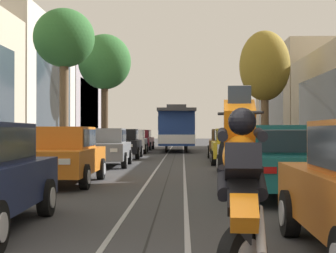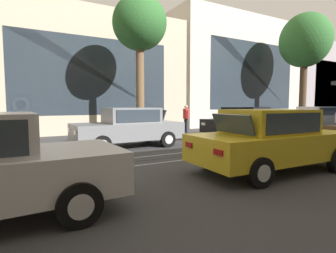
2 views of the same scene
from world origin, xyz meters
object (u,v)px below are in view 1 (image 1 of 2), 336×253
(parked_car_grey_mid_left, at_px, (106,147))
(parked_car_white_mid_right, at_px, (252,152))
(street_tree_kerb_left_mid, at_px, (105,63))
(motorcycle_with_rider, at_px, (241,177))
(parked_car_orange_second_left, at_px, (62,155))
(pedestrian_on_left_pavement, at_px, (53,141))
(parked_car_maroon_sixth_left, at_px, (140,140))
(parked_car_white_fifth_left, at_px, (133,141))
(cable_car_trolley, at_px, (176,129))
(street_tree_kerb_right_second, at_px, (265,67))
(parked_car_brown_fifth_right, at_px, (225,143))
(parked_car_yellow_fourth_right, at_px, (232,146))
(parked_car_black_fourth_left, at_px, (123,143))
(street_tree_kerb_left_second, at_px, (64,41))
(parked_car_teal_second_right, at_px, (281,161))

(parked_car_grey_mid_left, relative_size, parked_car_white_mid_right, 1.00)
(street_tree_kerb_left_mid, height_order, motorcycle_with_rider, street_tree_kerb_left_mid)
(parked_car_orange_second_left, relative_size, pedestrian_on_left_pavement, 2.59)
(parked_car_maroon_sixth_left, height_order, parked_car_white_mid_right, same)
(parked_car_grey_mid_left, relative_size, parked_car_white_fifth_left, 1.00)
(cable_car_trolley, xyz_separation_m, motorcycle_with_rider, (1.04, -31.59, -0.65))
(parked_car_maroon_sixth_left, height_order, street_tree_kerb_right_second, street_tree_kerb_right_second)
(parked_car_brown_fifth_right, bearing_deg, parked_car_white_mid_right, -90.76)
(parked_car_white_mid_right, bearing_deg, pedestrian_on_left_pavement, 133.16)
(parked_car_brown_fifth_right, distance_m, pedestrian_on_left_pavement, 9.42)
(parked_car_brown_fifth_right, bearing_deg, cable_car_trolley, 109.21)
(parked_car_maroon_sixth_left, xyz_separation_m, parked_car_brown_fifth_right, (5.75, -11.46, 0.00))
(parked_car_yellow_fourth_right, bearing_deg, parked_car_black_fourth_left, 140.21)
(parked_car_maroon_sixth_left, xyz_separation_m, street_tree_kerb_left_second, (-1.96, -17.47, 4.72))
(parked_car_maroon_sixth_left, bearing_deg, parked_car_white_fifth_left, -90.05)
(parked_car_yellow_fourth_right, bearing_deg, parked_car_grey_mid_left, -161.87)
(parked_car_grey_mid_left, xyz_separation_m, parked_car_yellow_fourth_right, (5.45, 1.78, 0.00))
(street_tree_kerb_left_mid, bearing_deg, street_tree_kerb_left_second, -88.94)
(parked_car_yellow_fourth_right, distance_m, parked_car_brown_fifth_right, 5.64)
(street_tree_kerb_left_mid, distance_m, pedestrian_on_left_pavement, 11.09)
(parked_car_orange_second_left, height_order, parked_car_teal_second_right, same)
(parked_car_grey_mid_left, distance_m, parked_car_teal_second_right, 11.04)
(parked_car_black_fourth_left, relative_size, parked_car_white_mid_right, 1.00)
(street_tree_kerb_left_mid, bearing_deg, pedestrian_on_left_pavement, -96.89)
(parked_car_maroon_sixth_left, bearing_deg, parked_car_yellow_fourth_right, -71.89)
(parked_car_orange_second_left, distance_m, street_tree_kerb_right_second, 17.84)
(parked_car_black_fourth_left, relative_size, parked_car_maroon_sixth_left, 1.00)
(parked_car_orange_second_left, bearing_deg, parked_car_black_fourth_left, 89.59)
(street_tree_kerb_left_second, distance_m, pedestrian_on_left_pavement, 6.00)
(parked_car_yellow_fourth_right, height_order, street_tree_kerb_left_mid, street_tree_kerb_left_mid)
(street_tree_kerb_left_second, distance_m, cable_car_trolley, 15.53)
(parked_car_teal_second_right, xyz_separation_m, motorcycle_with_rider, (-1.62, -6.31, 0.21))
(parked_car_white_mid_right, distance_m, motorcycle_with_rider, 11.55)
(cable_car_trolley, bearing_deg, parked_car_yellow_fourth_right, -78.93)
(parked_car_white_fifth_left, distance_m, motorcycle_with_rider, 28.96)
(parked_car_white_fifth_left, xyz_separation_m, parked_car_white_mid_right, (5.59, -17.27, 0.00))
(parked_car_white_mid_right, bearing_deg, street_tree_kerb_left_second, 141.88)
(parked_car_orange_second_left, distance_m, parked_car_yellow_fourth_right, 10.46)
(parked_car_teal_second_right, relative_size, cable_car_trolley, 0.48)
(parked_car_grey_mid_left, height_order, street_tree_kerb_right_second, street_tree_kerb_right_second)
(parked_car_brown_fifth_right, relative_size, street_tree_kerb_left_mid, 0.53)
(motorcycle_with_rider, bearing_deg, parked_car_orange_second_left, 113.74)
(parked_car_orange_second_left, bearing_deg, street_tree_kerb_right_second, 62.12)
(parked_car_orange_second_left, distance_m, pedestrian_on_left_pavement, 12.57)
(parked_car_black_fourth_left, distance_m, parked_car_yellow_fourth_right, 7.14)
(parked_car_white_fifth_left, height_order, cable_car_trolley, cable_car_trolley)
(parked_car_maroon_sixth_left, height_order, cable_car_trolley, cable_car_trolley)
(parked_car_grey_mid_left, xyz_separation_m, parked_car_teal_second_right, (5.39, -9.64, 0.00))
(street_tree_kerb_right_second, bearing_deg, parked_car_black_fourth_left, -166.82)
(parked_car_black_fourth_left, distance_m, parked_car_maroon_sixth_left, 12.53)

